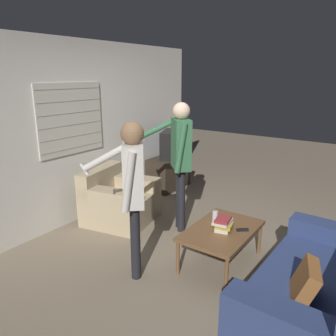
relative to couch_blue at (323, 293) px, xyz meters
name	(u,v)px	position (x,y,z in m)	size (l,w,h in m)	color
ground_plane	(202,254)	(0.38, 1.38, -0.30)	(16.00, 16.00, 0.00)	#7F705B
wall_back	(80,132)	(0.38, 3.41, 0.98)	(5.20, 0.08, 2.55)	silver
couch_blue	(323,293)	(0.00, 0.00, 0.00)	(1.82, 0.98, 0.80)	navy
armchair_beige	(118,200)	(0.53, 2.88, 0.01)	(1.07, 1.05, 0.76)	tan
coffee_table	(222,232)	(0.34, 1.12, 0.09)	(0.99, 0.65, 0.43)	brown
tv_stand	(168,173)	(2.12, 3.09, 0.00)	(0.83, 0.45, 0.60)	#33281E
tv	(168,144)	(2.12, 3.10, 0.55)	(0.67, 0.44, 0.50)	black
person_left_standing	(133,182)	(-0.37, 1.78, 0.75)	(0.49, 0.79, 1.65)	black
person_right_standing	(180,152)	(0.80, 1.98, 0.81)	(0.50, 0.80, 1.74)	black
book_stack	(223,224)	(0.32, 1.10, 0.21)	(0.25, 0.22, 0.15)	beige
soda_can	(215,216)	(0.48, 1.27, 0.20)	(0.07, 0.07, 0.13)	silver
spare_remote	(243,230)	(0.43, 0.91, 0.14)	(0.12, 0.12, 0.02)	black
floor_fan	(144,192)	(1.30, 3.01, -0.12)	(0.30, 0.20, 0.37)	#A8A8AD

